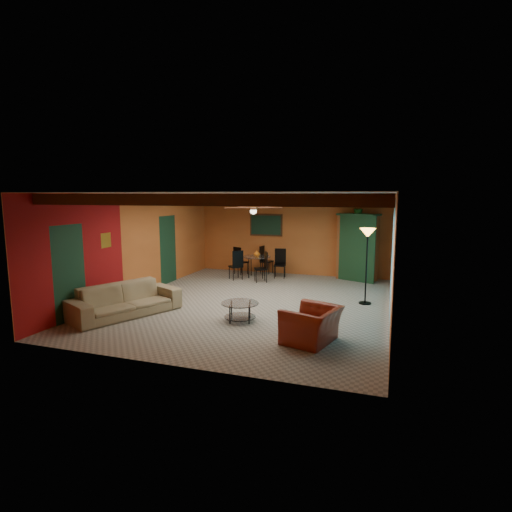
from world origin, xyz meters
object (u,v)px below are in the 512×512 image
(sofa, at_px, (125,300))
(armoire, at_px, (358,248))
(coffee_table, at_px, (240,312))
(armchair, at_px, (312,325))
(dining_table, at_px, (257,263))
(vase, at_px, (257,245))
(potted_plant, at_px, (359,208))
(floor_lamp, at_px, (366,266))

(sofa, relative_size, armoire, 1.18)
(sofa, xyz_separation_m, coffee_table, (2.57, 0.42, -0.15))
(armchair, height_order, dining_table, dining_table)
(sofa, height_order, armoire, armoire)
(armoire, height_order, vase, armoire)
(potted_plant, bearing_deg, floor_lamp, -81.24)
(armoire, xyz_separation_m, floor_lamp, (0.45, -2.92, -0.08))
(dining_table, height_order, vase, vase)
(coffee_table, distance_m, floor_lamp, 3.42)
(armchair, height_order, coffee_table, armchair)
(armoire, distance_m, vase, 3.20)
(floor_lamp, bearing_deg, sofa, -151.60)
(floor_lamp, distance_m, potted_plant, 3.24)
(coffee_table, relative_size, dining_table, 0.44)
(dining_table, distance_m, armoire, 3.24)
(potted_plant, xyz_separation_m, vase, (-3.14, -0.62, -1.22))
(floor_lamp, bearing_deg, armoire, 98.76)
(sofa, distance_m, dining_table, 5.20)
(sofa, height_order, potted_plant, potted_plant)
(potted_plant, relative_size, vase, 2.32)
(dining_table, bearing_deg, floor_lamp, -32.61)
(dining_table, distance_m, floor_lamp, 4.28)
(floor_lamp, bearing_deg, armchair, -103.83)
(sofa, relative_size, dining_table, 1.32)
(armchair, xyz_separation_m, vase, (-2.83, 5.35, 0.73))
(coffee_table, distance_m, potted_plant, 5.94)
(dining_table, bearing_deg, vase, 0.00)
(coffee_table, height_order, vase, vase)
(armoire, bearing_deg, potted_plant, 0.00)
(dining_table, bearing_deg, sofa, -105.82)
(potted_plant, bearing_deg, coffee_table, -110.90)
(vase, bearing_deg, sofa, -105.82)
(sofa, bearing_deg, vase, 9.09)
(armoire, xyz_separation_m, potted_plant, (0.00, 0.00, 1.26))
(dining_table, relative_size, floor_lamp, 0.97)
(coffee_table, height_order, armoire, armoire)
(armchair, distance_m, armoire, 6.03)
(dining_table, xyz_separation_m, armoire, (3.14, 0.62, 0.54))
(sofa, distance_m, armchair, 4.27)
(sofa, xyz_separation_m, potted_plant, (4.56, 5.63, 1.92))
(armchair, xyz_separation_m, coffee_table, (-1.68, 0.78, -0.12))
(armchair, relative_size, armoire, 0.49)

